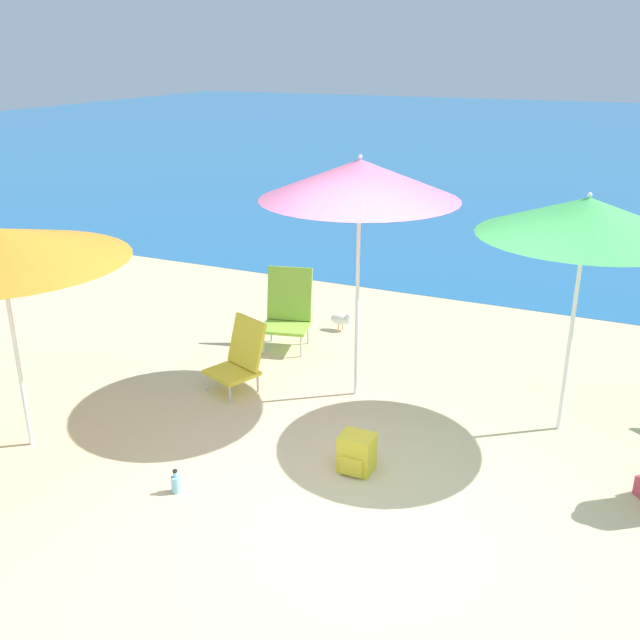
{
  "coord_description": "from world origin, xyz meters",
  "views": [
    {
      "loc": [
        1.61,
        -4.31,
        3.24
      ],
      "look_at": [
        -0.78,
        0.99,
        1.0
      ],
      "focal_mm": 40.0,
      "sensor_mm": 36.0,
      "label": 1
    }
  ],
  "objects_px": {
    "seagull": "(341,319)",
    "water_bottle": "(176,483)",
    "beach_umbrella_pink": "(360,180)",
    "beach_chair_lime": "(288,308)",
    "beach_chair_yellow": "(240,357)",
    "backpack_yellow": "(357,453)",
    "beach_umbrella_green": "(587,217)"
  },
  "relations": [
    {
      "from": "backpack_yellow",
      "to": "beach_umbrella_pink",
      "type": "bearing_deg",
      "value": 111.86
    },
    {
      "from": "backpack_yellow",
      "to": "water_bottle",
      "type": "height_order",
      "value": "backpack_yellow"
    },
    {
      "from": "beach_umbrella_green",
      "to": "beach_umbrella_pink",
      "type": "xyz_separation_m",
      "value": [
        -1.93,
        -0.11,
        0.18
      ]
    },
    {
      "from": "beach_chair_yellow",
      "to": "seagull",
      "type": "distance_m",
      "value": 1.91
    },
    {
      "from": "beach_umbrella_pink",
      "to": "backpack_yellow",
      "type": "bearing_deg",
      "value": -68.14
    },
    {
      "from": "beach_chair_lime",
      "to": "seagull",
      "type": "xyz_separation_m",
      "value": [
        0.39,
        0.67,
        -0.31
      ]
    },
    {
      "from": "beach_umbrella_pink",
      "to": "seagull",
      "type": "xyz_separation_m",
      "value": [
        -0.79,
        1.51,
        -1.99
      ]
    },
    {
      "from": "beach_umbrella_pink",
      "to": "seagull",
      "type": "bearing_deg",
      "value": 117.4
    },
    {
      "from": "beach_umbrella_pink",
      "to": "beach_chair_yellow",
      "type": "relative_size",
      "value": 3.27
    },
    {
      "from": "beach_chair_yellow",
      "to": "water_bottle",
      "type": "xyz_separation_m",
      "value": [
        0.45,
        -1.78,
        -0.27
      ]
    },
    {
      "from": "beach_chair_yellow",
      "to": "water_bottle",
      "type": "bearing_deg",
      "value": -53.69
    },
    {
      "from": "beach_chair_lime",
      "to": "beach_umbrella_green",
      "type": "bearing_deg",
      "value": -26.59
    },
    {
      "from": "seagull",
      "to": "water_bottle",
      "type": "bearing_deg",
      "value": -87.91
    },
    {
      "from": "beach_umbrella_green",
      "to": "backpack_yellow",
      "type": "distance_m",
      "value": 2.67
    },
    {
      "from": "beach_chair_lime",
      "to": "beach_chair_yellow",
      "type": "height_order",
      "value": "beach_chair_lime"
    },
    {
      "from": "seagull",
      "to": "backpack_yellow",
      "type": "bearing_deg",
      "value": -65.07
    },
    {
      "from": "beach_chair_yellow",
      "to": "water_bottle",
      "type": "distance_m",
      "value": 1.85
    },
    {
      "from": "backpack_yellow",
      "to": "water_bottle",
      "type": "distance_m",
      "value": 1.45
    },
    {
      "from": "beach_umbrella_green",
      "to": "beach_chair_lime",
      "type": "relative_size",
      "value": 2.4
    },
    {
      "from": "beach_umbrella_pink",
      "to": "beach_chair_lime",
      "type": "bearing_deg",
      "value": 144.14
    },
    {
      "from": "beach_umbrella_green",
      "to": "beach_chair_lime",
      "type": "bearing_deg",
      "value": 166.63
    },
    {
      "from": "water_bottle",
      "to": "beach_chair_lime",
      "type": "bearing_deg",
      "value": 99.87
    },
    {
      "from": "beach_chair_lime",
      "to": "backpack_yellow",
      "type": "xyz_separation_m",
      "value": [
        1.68,
        -2.12,
        -0.29
      ]
    },
    {
      "from": "beach_umbrella_pink",
      "to": "water_bottle",
      "type": "height_order",
      "value": "beach_umbrella_pink"
    },
    {
      "from": "beach_chair_yellow",
      "to": "backpack_yellow",
      "type": "relative_size",
      "value": 2.25
    },
    {
      "from": "beach_chair_yellow",
      "to": "backpack_yellow",
      "type": "distance_m",
      "value": 1.87
    },
    {
      "from": "beach_chair_yellow",
      "to": "beach_chair_lime",
      "type": "bearing_deg",
      "value": 115.15
    },
    {
      "from": "water_bottle",
      "to": "beach_umbrella_green",
      "type": "bearing_deg",
      "value": 40.95
    },
    {
      "from": "beach_chair_lime",
      "to": "beach_chair_yellow",
      "type": "bearing_deg",
      "value": -100.09
    },
    {
      "from": "beach_chair_yellow",
      "to": "water_bottle",
      "type": "relative_size",
      "value": 3.66
    },
    {
      "from": "beach_umbrella_green",
      "to": "water_bottle",
      "type": "xyz_separation_m",
      "value": [
        -2.58,
        -2.24,
        -1.87
      ]
    },
    {
      "from": "beach_chair_lime",
      "to": "backpack_yellow",
      "type": "distance_m",
      "value": 2.72
    }
  ]
}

